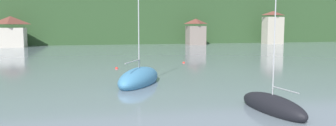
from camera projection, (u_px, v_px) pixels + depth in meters
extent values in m
cube|color=#2D4C28|center=(103.00, 11.00, 111.83)|extent=(352.00, 41.41, 20.51)
cube|color=beige|center=(11.00, 38.00, 81.98)|extent=(6.46, 5.67, 4.75)
pyramid|color=brown|center=(10.00, 20.00, 81.52)|extent=(6.78, 5.95, 1.98)
cube|color=gray|center=(196.00, 35.00, 92.75)|extent=(4.74, 4.10, 5.17)
pyramid|color=brown|center=(196.00, 21.00, 92.33)|extent=(4.97, 4.30, 1.43)
cube|color=#BCB29E|center=(273.00, 30.00, 98.10)|extent=(5.30, 3.50, 7.82)
pyramid|color=brown|center=(273.00, 13.00, 97.55)|extent=(5.57, 3.68, 1.23)
ellipsoid|color=teal|center=(139.00, 79.00, 29.57)|extent=(5.90, 7.95, 2.00)
cylinder|color=#B7B7BC|center=(139.00, 18.00, 28.99)|extent=(0.09, 0.09, 9.60)
cylinder|color=#ADADB2|center=(132.00, 62.00, 27.79)|extent=(1.64, 2.94, 0.08)
ellipsoid|color=black|center=(272.00, 106.00, 19.95)|extent=(2.10, 5.87, 1.41)
cylinder|color=#B7B7BC|center=(274.00, 43.00, 19.55)|extent=(0.07, 0.07, 6.74)
cylinder|color=#ADADB2|center=(285.00, 90.00, 18.77)|extent=(0.25, 2.23, 0.06)
sphere|color=red|center=(117.00, 69.00, 40.37)|extent=(0.39, 0.39, 0.39)
sphere|color=red|center=(184.00, 63.00, 46.59)|extent=(0.37, 0.37, 0.37)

